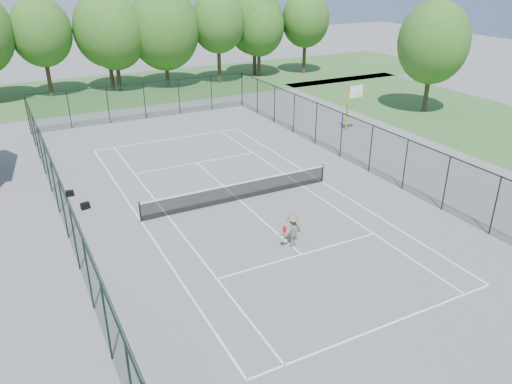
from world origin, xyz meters
The scene contains 12 objects.
ground centered at (0.00, 0.00, 0.00)m, with size 140.00×140.00×0.00m, color slate.
grass_far centered at (0.00, 30.00, 0.01)m, with size 80.00×16.00×0.01m, color #406E32.
grass_side centered at (24.00, 4.00, 0.01)m, with size 14.00×40.00×0.01m, color #406E32.
court_lines centered at (0.00, 0.00, 0.00)m, with size 11.05×23.85×0.01m.
tennis_net centered at (0.00, 0.00, 0.58)m, with size 11.08×0.08×1.10m.
fence_enclosure centered at (0.00, 0.00, 1.56)m, with size 18.05×36.05×3.02m.
tree_line_far centered at (0.00, 30.00, 5.99)m, with size 39.40×6.40×9.70m.
basketball_goal centered at (13.04, 7.24, 2.57)m, with size 1.20×1.43×3.65m.
tree_side centered at (22.37, 8.83, 5.88)m, with size 5.89×5.89×9.33m.
sports_bag_a centered at (-7.71, 2.81, 0.18)m, with size 0.44×0.26×0.35m, color black.
sports_bag_b centered at (-8.17, 4.88, 0.16)m, with size 0.41×0.25×0.32m, color black.
tennis_player centered at (0.05, -5.51, 0.79)m, with size 1.89×0.89×1.57m.
Camera 1 is at (-10.64, -22.40, 11.82)m, focal length 35.00 mm.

